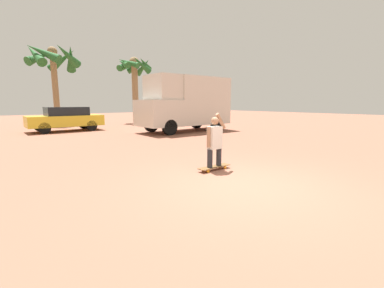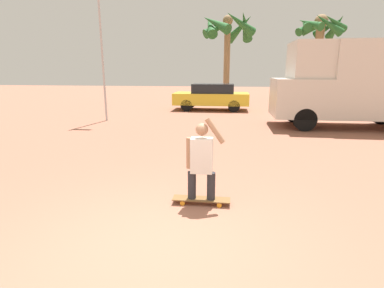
{
  "view_description": "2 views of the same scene",
  "coord_description": "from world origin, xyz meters",
  "views": [
    {
      "loc": [
        -4.19,
        -3.34,
        1.76
      ],
      "look_at": [
        0.37,
        2.28,
        0.59
      ],
      "focal_mm": 24.0,
      "sensor_mm": 36.0,
      "label": 1
    },
    {
      "loc": [
        0.85,
        -3.31,
        2.22
      ],
      "look_at": [
        0.15,
        2.17,
        0.86
      ],
      "focal_mm": 28.0,
      "sensor_mm": 36.0,
      "label": 2
    }
  ],
  "objects": [
    {
      "name": "palm_tree_center_background",
      "position": [
        0.51,
        19.66,
        5.05
      ],
      "size": [
        4.14,
        4.18,
        6.3
      ],
      "color": "#8E704C",
      "rests_on": "ground_plane"
    },
    {
      "name": "ground_plane",
      "position": [
        0.0,
        0.0,
        0.0
      ],
      "size": [
        80.0,
        80.0,
        0.0
      ],
      "primitive_type": "plane",
      "color": "#935B47"
    },
    {
      "name": "skateboard",
      "position": [
        0.41,
        1.4,
        0.08
      ],
      "size": [
        0.98,
        0.24,
        0.1
      ],
      "color": "brown",
      "rests_on": "ground_plane"
    },
    {
      "name": "person_skateboarder",
      "position": [
        0.41,
        1.4,
        0.81
      ],
      "size": [
        0.64,
        0.22,
        1.4
      ],
      "color": "#28282D",
      "rests_on": "skateboard"
    },
    {
      "name": "camper_van",
      "position": [
        5.57,
        9.24,
        1.78
      ],
      "size": [
        5.77,
        2.27,
        3.3
      ],
      "color": "black",
      "rests_on": "ground_plane"
    },
    {
      "name": "parked_car_yellow",
      "position": [
        -0.24,
        14.01,
        0.79
      ],
      "size": [
        4.23,
        1.86,
        1.49
      ],
      "color": "black",
      "rests_on": "ground_plane"
    },
    {
      "name": "palm_tree_near_van",
      "position": [
        6.32,
        17.54,
        4.47
      ],
      "size": [
        3.11,
        3.13,
        5.64
      ],
      "color": "#8E704C",
      "rests_on": "ground_plane"
    }
  ]
}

